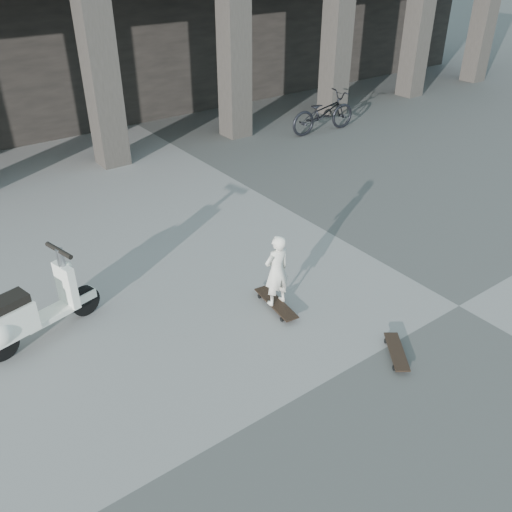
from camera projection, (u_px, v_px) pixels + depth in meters
ground at (459, 306)px, 8.07m from camera, size 90.00×90.00×0.00m
colonnade at (84, 1)px, 16.03m from camera, size 28.00×8.82×6.00m
longboard at (276, 303)px, 8.00m from camera, size 0.33×0.95×0.09m
skateboard_spare at (397, 352)px, 7.08m from camera, size 0.60×0.72×0.09m
child at (277, 271)px, 7.70m from camera, size 0.41×0.27×1.12m
scooter at (21, 317)px, 7.06m from camera, size 1.69×0.76×1.20m
bicycle at (323, 113)px, 14.81m from camera, size 2.08×0.85×1.07m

